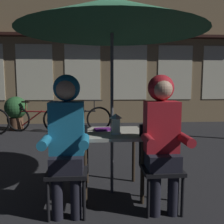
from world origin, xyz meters
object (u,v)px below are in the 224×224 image
cafe_table (112,140)px  book (103,129)px  person_left_hooded (67,131)px  bicycle_third (80,119)px  chair_left (68,164)px  chair_right (160,161)px  person_right_hooded (162,129)px  bicycle_second (36,119)px  lantern (116,123)px  potted_plant (16,110)px  patio_umbrella (112,16)px

cafe_table → book: size_ratio=3.70×
person_left_hooded → bicycle_third: 4.19m
chair_left → chair_right: bearing=0.0°
person_right_hooded → book: 0.79m
chair_left → person_left_hooded: size_ratio=0.62×
chair_left → person_left_hooded: person_left_hooded is taller
person_left_hooded → bicycle_second: bearing=106.5°
lantern → bicycle_second: bearing=114.4°
chair_left → potted_plant: 4.84m
person_left_hooded → person_right_hooded: size_ratio=1.00×
patio_umbrella → potted_plant: (-2.33, 4.10, -1.51)m
lantern → potted_plant: lantern is taller
cafe_table → chair_right: 0.62m
bicycle_third → chair_left: bearing=-88.4°
person_right_hooded → potted_plant: size_ratio=1.52×
chair_left → bicycle_third: 4.11m
book → patio_umbrella: bearing=-57.1°
chair_left → person_left_hooded: 0.36m
chair_left → potted_plant: size_ratio=0.95×
cafe_table → person_left_hooded: bearing=-138.4°
cafe_table → chair_left: size_ratio=0.85×
chair_right → potted_plant: potted_plant is taller
patio_umbrella → chair_right: size_ratio=2.66×
cafe_table → bicycle_second: bearing=114.5°
bicycle_third → book: size_ratio=8.39×
person_left_hooded → book: person_left_hooded is taller
bicycle_third → potted_plant: 1.79m
person_left_hooded → chair_left: bearing=90.0°
lantern → chair_left: bearing=-153.0°
lantern → chair_left: lantern is taller
chair_right → bicycle_third: 4.25m
lantern → person_right_hooded: person_right_hooded is taller
chair_right → bicycle_third: size_ratio=0.52×
patio_umbrella → chair_right: patio_umbrella is taller
patio_umbrella → chair_left: (-0.48, -0.37, -1.57)m
bicycle_third → patio_umbrella: bearing=-81.0°
lantern → bicycle_third: bearing=99.3°
patio_umbrella → potted_plant: size_ratio=2.51×
bicycle_second → book: (1.62, -3.67, 0.41)m
bicycle_second → bicycle_third: same height
lantern → book: bearing=123.0°
chair_left → chair_right: size_ratio=1.00×
person_left_hooded → book: bearing=54.6°
bicycle_third → chair_right: bearing=-75.3°
lantern → bicycle_third: lantern is taller
cafe_table → patio_umbrella: patio_umbrella is taller
lantern → person_left_hooded: 0.61m
chair_left → bicycle_third: chair_left is taller
chair_right → person_right_hooded: bearing=-90.0°
potted_plant → bicycle_second: bearing=-28.0°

